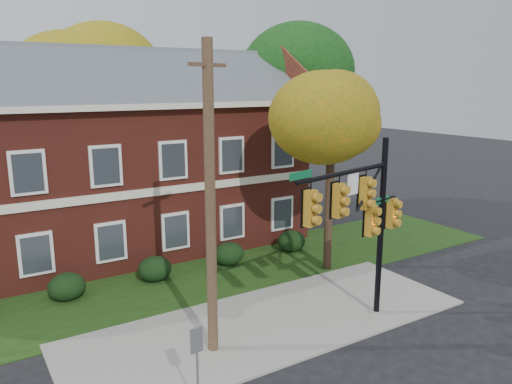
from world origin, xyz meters
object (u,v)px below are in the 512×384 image
hedge_right (229,254)px  apartment_building (112,148)px  hedge_far_right (291,241)px  tree_far_rear (93,70)px  tree_near_right (338,117)px  tree_right_rear (292,82)px  utility_pole (210,203)px  hedge_center (155,269)px  hedge_left (67,287)px  traffic_signal (363,214)px  sign_post (197,356)px

hedge_right → apartment_building: bearing=123.7°
hedge_far_right → tree_far_rear: 16.51m
tree_near_right → tree_right_rear: 9.94m
hedge_right → utility_pole: size_ratio=0.15×
hedge_center → tree_right_rear: bearing=28.4°
hedge_center → tree_right_rear: (11.31, 6.11, 7.60)m
hedge_center → tree_right_rear: size_ratio=0.13×
tree_near_right → apartment_building: bearing=131.8°
hedge_left → utility_pole: 8.11m
hedge_right → tree_near_right: 7.72m
traffic_signal → utility_pole: 5.13m
hedge_right → tree_near_right: size_ratio=0.16×
tree_far_rear → sign_post: size_ratio=4.97×
utility_pole → apartment_building: bearing=66.4°
tree_near_right → tree_far_rear: tree_far_rear is taller
hedge_left → traffic_signal: traffic_signal is taller
hedge_center → utility_pole: 7.55m
apartment_building → hedge_left: apartment_building is taller
hedge_far_right → utility_pole: utility_pole is taller
hedge_left → hedge_center: size_ratio=1.00×
hedge_left → hedge_center: (3.50, 0.00, 0.00)m
hedge_center → hedge_right: same height
tree_far_rear → traffic_signal: size_ratio=1.82×
hedge_far_right → tree_near_right: 6.77m
hedge_far_right → tree_far_rear: size_ratio=0.12×
hedge_far_right → tree_right_rear: size_ratio=0.13×
hedge_far_right → tree_right_rear: bearing=54.8°
hedge_right → sign_post: bearing=-123.1°
hedge_left → tree_far_rear: size_ratio=0.12×
utility_pole → hedge_left: bearing=94.5°
tree_far_rear → traffic_signal: tree_far_rear is taller
apartment_building → sign_post: apartment_building is taller
tree_far_rear → traffic_signal: 21.30m
tree_near_right → tree_right_rear: size_ratio=0.81×
hedge_left → hedge_far_right: (10.50, 0.00, 0.00)m
hedge_left → sign_post: 8.86m
hedge_far_right → utility_pole: (-7.50, -6.27, 4.18)m
hedge_center → utility_pole: bearing=-94.6°
tree_right_rear → apartment_building: bearing=-175.7°
tree_right_rear → sign_post: (-13.48, -14.81, -6.55)m
hedge_far_right → utility_pole: 10.63m
hedge_left → hedge_right: 7.00m
apartment_building → traffic_signal: bearing=-70.6°
tree_right_rear → traffic_signal: size_ratio=1.68×
tree_near_right → hedge_center: bearing=158.6°
apartment_building → hedge_right: apartment_building is taller
utility_pole → traffic_signal: bearing=-34.0°
hedge_far_right → sign_post: bearing=-136.5°
tree_far_rear → sign_post: 23.24m
tree_near_right → tree_right_rear: (4.09, 8.95, 1.45)m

